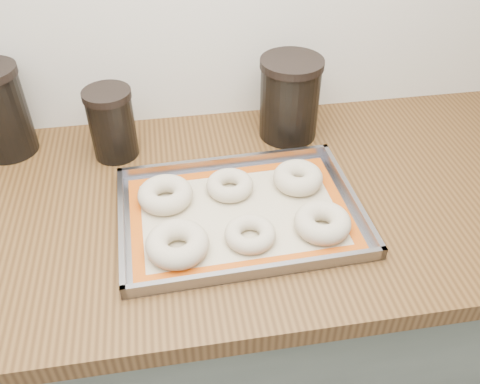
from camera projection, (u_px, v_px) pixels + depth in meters
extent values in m
cube|color=slate|center=(180.00, 339.00, 1.32)|extent=(3.00, 0.65, 0.86)
cube|color=brown|center=(163.00, 210.00, 1.03)|extent=(3.06, 0.68, 0.04)
cube|color=gray|center=(240.00, 215.00, 0.99)|extent=(0.47, 0.34, 0.00)
cube|color=gray|center=(226.00, 162.00, 1.10)|extent=(0.46, 0.02, 0.02)
cube|color=gray|center=(258.00, 272.00, 0.86)|extent=(0.46, 0.02, 0.02)
cube|color=gray|center=(122.00, 226.00, 0.95)|extent=(0.02, 0.33, 0.02)
cube|color=gray|center=(350.00, 196.00, 1.01)|extent=(0.02, 0.33, 0.02)
cube|color=#C6B793|center=(240.00, 214.00, 0.99)|extent=(0.43, 0.30, 0.00)
cube|color=#BB4A0C|center=(228.00, 172.00, 1.09)|extent=(0.42, 0.04, 0.00)
cube|color=#BB4A0C|center=(255.00, 264.00, 0.88)|extent=(0.42, 0.04, 0.00)
cube|color=#BB4A0C|center=(136.00, 227.00, 0.95)|extent=(0.03, 0.25, 0.00)
cube|color=#BB4A0C|center=(338.00, 200.00, 1.01)|extent=(0.03, 0.25, 0.00)
torus|color=#C5B598|center=(177.00, 244.00, 0.90)|extent=(0.12, 0.12, 0.04)
torus|color=#C5B598|center=(250.00, 234.00, 0.92)|extent=(0.12, 0.12, 0.03)
torus|color=#C5B598|center=(322.00, 223.00, 0.94)|extent=(0.11, 0.11, 0.04)
torus|color=#C5B598|center=(165.00, 195.00, 1.00)|extent=(0.11, 0.11, 0.04)
torus|color=#C5B598|center=(230.00, 185.00, 1.03)|extent=(0.11, 0.11, 0.03)
torus|color=#C5B598|center=(298.00, 178.00, 1.04)|extent=(0.11, 0.11, 0.04)
cylinder|color=black|center=(0.00, 115.00, 1.10)|extent=(0.12, 0.12, 0.19)
cylinder|color=black|center=(113.00, 127.00, 1.10)|extent=(0.10, 0.10, 0.14)
cylinder|color=black|center=(106.00, 94.00, 1.05)|extent=(0.10, 0.10, 0.02)
cylinder|color=black|center=(289.00, 102.00, 1.16)|extent=(0.13, 0.13, 0.17)
cylinder|color=black|center=(292.00, 63.00, 1.10)|extent=(0.14, 0.14, 0.02)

